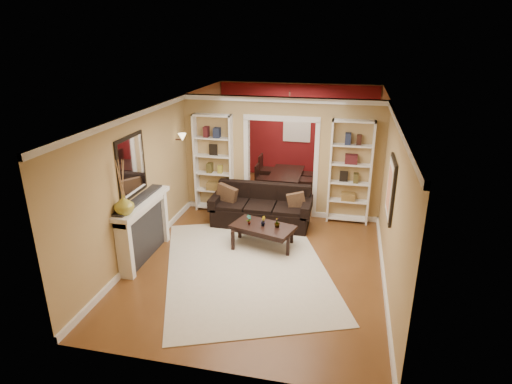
% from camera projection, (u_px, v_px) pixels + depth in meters
% --- Properties ---
extents(floor, '(8.00, 8.00, 0.00)m').
position_uv_depth(floor, '(271.00, 234.00, 9.05)').
color(floor, brown).
rests_on(floor, ground).
extents(ceiling, '(8.00, 8.00, 0.00)m').
position_uv_depth(ceiling, '(272.00, 106.00, 8.11)').
color(ceiling, white).
rests_on(ceiling, ground).
extents(wall_back, '(8.00, 0.00, 8.00)m').
position_uv_depth(wall_back, '(297.00, 131.00, 12.24)').
color(wall_back, tan).
rests_on(wall_back, ground).
extents(wall_front, '(8.00, 0.00, 8.00)m').
position_uv_depth(wall_front, '(208.00, 278.00, 4.92)').
color(wall_front, tan).
rests_on(wall_front, ground).
extents(wall_left, '(0.00, 8.00, 8.00)m').
position_uv_depth(wall_left, '(167.00, 166.00, 9.04)').
color(wall_left, tan).
rests_on(wall_left, ground).
extents(wall_right, '(0.00, 8.00, 8.00)m').
position_uv_depth(wall_right, '(388.00, 181.00, 8.12)').
color(wall_right, tan).
rests_on(wall_right, ground).
extents(partition_wall, '(4.50, 0.15, 2.70)m').
position_uv_depth(partition_wall, '(281.00, 157.00, 9.68)').
color(partition_wall, tan).
rests_on(partition_wall, floor).
extents(red_back_panel, '(4.44, 0.04, 2.64)m').
position_uv_depth(red_back_panel, '(297.00, 132.00, 12.22)').
color(red_back_panel, maroon).
rests_on(red_back_panel, floor).
extents(dining_window, '(0.78, 0.03, 0.98)m').
position_uv_depth(dining_window, '(297.00, 125.00, 12.10)').
color(dining_window, '#8CA5CC').
rests_on(dining_window, wall_back).
extents(area_rug, '(4.03, 4.66, 0.01)m').
position_uv_depth(area_rug, '(246.00, 266.00, 7.78)').
color(area_rug, beige).
rests_on(area_rug, floor).
extents(sofa, '(2.19, 0.94, 0.86)m').
position_uv_depth(sofa, '(261.00, 206.00, 9.38)').
color(sofa, black).
rests_on(sofa, floor).
extents(pillow_left, '(0.48, 0.26, 0.46)m').
position_uv_depth(pillow_left, '(227.00, 194.00, 9.44)').
color(pillow_left, brown).
rests_on(pillow_left, sofa).
extents(pillow_right, '(0.39, 0.18, 0.38)m').
position_uv_depth(pillow_right, '(296.00, 202.00, 9.14)').
color(pillow_right, brown).
rests_on(pillow_right, sofa).
extents(coffee_table, '(1.34, 0.97, 0.46)m').
position_uv_depth(coffee_table, '(263.00, 236.00, 8.44)').
color(coffee_table, black).
rests_on(coffee_table, floor).
extents(plant_left, '(0.12, 0.13, 0.20)m').
position_uv_depth(plant_left, '(249.00, 220.00, 8.38)').
color(plant_left, '#336626').
rests_on(plant_left, coffee_table).
extents(plant_center, '(0.11, 0.13, 0.20)m').
position_uv_depth(plant_center, '(263.00, 221.00, 8.33)').
color(plant_center, '#336626').
rests_on(plant_center, coffee_table).
extents(plant_right, '(0.14, 0.14, 0.20)m').
position_uv_depth(plant_right, '(277.00, 222.00, 8.27)').
color(plant_right, '#336626').
rests_on(plant_right, coffee_table).
extents(bookshelf_left, '(0.90, 0.30, 2.30)m').
position_uv_depth(bookshelf_left, '(214.00, 164.00, 9.91)').
color(bookshelf_left, white).
rests_on(bookshelf_left, floor).
extents(bookshelf_right, '(0.90, 0.30, 2.30)m').
position_uv_depth(bookshelf_right, '(350.00, 173.00, 9.28)').
color(bookshelf_right, white).
rests_on(bookshelf_right, floor).
extents(fireplace, '(0.32, 1.70, 1.16)m').
position_uv_depth(fireplace, '(145.00, 230.00, 7.90)').
color(fireplace, white).
rests_on(fireplace, floor).
extents(vase, '(0.35, 0.35, 0.34)m').
position_uv_depth(vase, '(124.00, 204.00, 7.08)').
color(vase, olive).
rests_on(vase, fireplace).
extents(mirror, '(0.03, 0.95, 1.10)m').
position_uv_depth(mirror, '(131.00, 166.00, 7.50)').
color(mirror, silver).
rests_on(mirror, wall_left).
extents(wall_sconce, '(0.18, 0.18, 0.22)m').
position_uv_depth(wall_sconce, '(180.00, 138.00, 9.35)').
color(wall_sconce, '#FFE0A5').
rests_on(wall_sconce, wall_left).
extents(framed_art, '(0.04, 0.85, 1.05)m').
position_uv_depth(framed_art, '(390.00, 189.00, 7.15)').
color(framed_art, black).
rests_on(framed_art, wall_right).
extents(dining_table, '(1.46, 0.81, 0.51)m').
position_uv_depth(dining_table, '(287.00, 182.00, 11.44)').
color(dining_table, black).
rests_on(dining_table, floor).
extents(dining_chair_nw, '(0.52, 0.52, 0.80)m').
position_uv_depth(dining_chair_nw, '(265.00, 179.00, 11.23)').
color(dining_chair_nw, black).
rests_on(dining_chair_nw, floor).
extents(dining_chair_ne, '(0.53, 0.53, 0.87)m').
position_uv_depth(dining_chair_ne, '(307.00, 180.00, 10.99)').
color(dining_chair_ne, black).
rests_on(dining_chair_ne, floor).
extents(dining_chair_sw, '(0.49, 0.49, 0.90)m').
position_uv_depth(dining_chair_sw, '(269.00, 170.00, 11.76)').
color(dining_chair_sw, black).
rests_on(dining_chair_sw, floor).
extents(dining_chair_se, '(0.48, 0.48, 0.80)m').
position_uv_depth(dining_chair_se, '(309.00, 175.00, 11.55)').
color(dining_chair_se, black).
rests_on(dining_chair_se, floor).
extents(chandelier, '(0.50, 0.50, 0.30)m').
position_uv_depth(chandelier, '(291.00, 116.00, 10.82)').
color(chandelier, '#3F231C').
rests_on(chandelier, ceiling).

